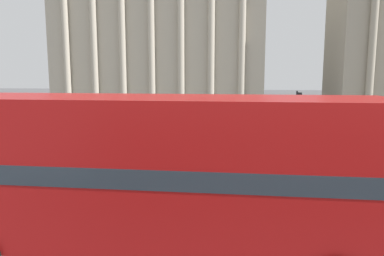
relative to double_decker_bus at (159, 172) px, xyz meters
name	(u,v)px	position (x,y,z in m)	size (l,w,h in m)	color
double_decker_bus	(159,172)	(0.00, 0.00, 0.00)	(10.72, 2.71, 4.16)	black
plaza_building_left	(161,23)	(-10.17, 48.98, 9.78)	(31.26, 13.91, 24.23)	#B2A893
traffic_light_mid	(144,121)	(-2.74, 9.14, 0.01)	(0.42, 0.24, 3.55)	black
traffic_light_far	(298,110)	(5.56, 15.41, 0.02)	(0.42, 0.24, 3.58)	black
car_maroon	(321,140)	(6.82, 14.25, -1.63)	(4.20, 1.93, 1.35)	black
car_white	(104,159)	(-4.33, 7.74, -1.63)	(4.20, 1.93, 1.35)	black
pedestrian_black	(187,124)	(-1.78, 17.60, -1.28)	(0.32, 0.32, 1.81)	#282B33
pedestrian_olive	(300,113)	(7.51, 26.63, -1.37)	(0.32, 0.32, 1.66)	#282B33
pedestrian_blue	(270,127)	(4.04, 17.38, -1.34)	(0.32, 0.32, 1.71)	#282B33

